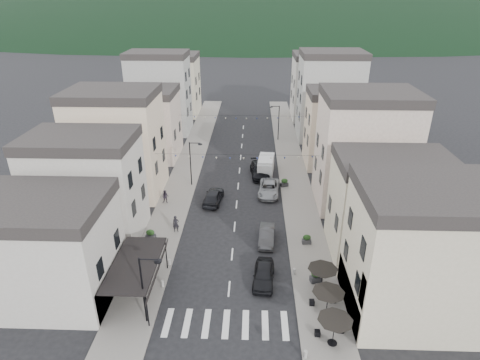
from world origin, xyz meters
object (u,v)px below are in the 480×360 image
object	(u,v)px
parked_car_a	(264,274)
pedestrian_b	(165,197)
parked_car_d	(259,170)
parked_car_b	(267,235)
pedestrian_a	(176,224)
parked_car_c	(269,189)
delivery_van	(266,165)
parked_car_e	(213,196)

from	to	relation	value
parked_car_a	pedestrian_b	size ratio (longest dim) A/B	2.67
parked_car_a	parked_car_d	xyz separation A→B (m)	(-0.16, 22.24, 0.06)
parked_car_b	pedestrian_a	distance (m)	9.56
parked_car_b	pedestrian_b	world-z (taller)	pedestrian_b
parked_car_b	parked_car_c	size ratio (longest dim) A/B	0.79
parked_car_a	delivery_van	world-z (taller)	delivery_van
parked_car_e	pedestrian_a	world-z (taller)	pedestrian_a
parked_car_c	delivery_van	distance (m)	6.38
delivery_van	parked_car_c	bearing A→B (deg)	-82.38
parked_car_c	parked_car_e	xyz separation A→B (m)	(-6.73, -2.45, 0.08)
parked_car_c	pedestrian_a	world-z (taller)	pedestrian_a
pedestrian_a	parked_car_e	bearing A→B (deg)	52.15
parked_car_a	parked_car_c	xyz separation A→B (m)	(0.97, 16.82, -0.01)
delivery_van	pedestrian_a	bearing A→B (deg)	-116.52
parked_car_a	parked_car_b	size ratio (longest dim) A/B	1.04
parked_car_a	delivery_van	bearing A→B (deg)	92.92
parked_car_b	parked_car_d	distance (m)	16.01
delivery_van	parked_car_e	bearing A→B (deg)	-120.88
parked_car_b	pedestrian_b	bearing A→B (deg)	151.23
parked_car_a	parked_car_b	distance (m)	6.26
parked_car_c	pedestrian_a	xyz separation A→B (m)	(-10.01, -9.25, 0.30)
parked_car_b	pedestrian_b	distance (m)	14.07
parked_car_b	parked_car_c	world-z (taller)	parked_car_c
parked_car_b	pedestrian_a	xyz separation A→B (m)	(-9.46, 1.33, 0.34)
parked_car_a	parked_car_b	world-z (taller)	parked_car_a
parked_car_b	parked_car_c	bearing A→B (deg)	90.89
parked_car_a	pedestrian_b	world-z (taller)	pedestrian_b
delivery_van	parked_car_b	bearing A→B (deg)	-85.53
pedestrian_b	pedestrian_a	bearing A→B (deg)	-65.91
pedestrian_a	parked_car_a	bearing A→B (deg)	-52.04
parked_car_b	delivery_van	xyz separation A→B (m)	(0.32, 16.93, 0.50)
parked_car_a	parked_car_e	size ratio (longest dim) A/B	0.92
parked_car_a	parked_car_d	world-z (taller)	parked_car_d
parked_car_d	parked_car_a	bearing A→B (deg)	-95.65
parked_car_d	parked_car_e	bearing A→B (deg)	-131.50
parked_car_d	parked_car_c	bearing A→B (deg)	-84.29
parked_car_c	parked_car_e	world-z (taller)	parked_car_e
parked_car_a	parked_car_e	xyz separation A→B (m)	(-5.76, 14.37, 0.07)
parked_car_e	parked_car_a	bearing A→B (deg)	118.81
parked_car_d	delivery_van	distance (m)	1.36
parked_car_e	delivery_van	distance (m)	10.95
delivery_van	pedestrian_b	size ratio (longest dim) A/B	3.18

